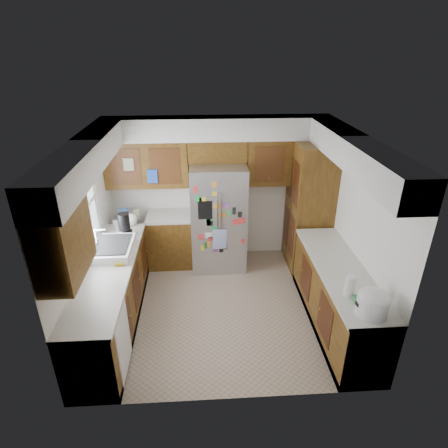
% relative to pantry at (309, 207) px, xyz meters
% --- Properties ---
extents(floor, '(3.60, 3.60, 0.00)m').
position_rel_pantry_xyz_m(floor, '(-1.50, -1.15, -1.07)').
color(floor, tan).
rests_on(floor, ground).
extents(room_shell, '(3.64, 3.24, 2.52)m').
position_rel_pantry_xyz_m(room_shell, '(-1.61, -0.79, 0.75)').
color(room_shell, white).
rests_on(room_shell, ground).
extents(left_counter_run, '(1.36, 3.20, 0.92)m').
position_rel_pantry_xyz_m(left_counter_run, '(-2.86, -1.12, -0.65)').
color(left_counter_run, '#43290C').
rests_on(left_counter_run, ground).
extents(right_counter_run, '(0.63, 2.25, 0.92)m').
position_rel_pantry_xyz_m(right_counter_run, '(0.00, -1.62, -0.65)').
color(right_counter_run, '#43290C').
rests_on(right_counter_run, ground).
extents(pantry, '(0.60, 0.90, 2.15)m').
position_rel_pantry_xyz_m(pantry, '(0.00, 0.00, 0.00)').
color(pantry, '#43290C').
rests_on(pantry, ground).
extents(fridge, '(0.90, 0.79, 1.80)m').
position_rel_pantry_xyz_m(fridge, '(-1.50, 0.05, -0.17)').
color(fridge, '#97979C').
rests_on(fridge, ground).
extents(bridge_cabinet, '(0.96, 0.34, 0.35)m').
position_rel_pantry_xyz_m(bridge_cabinet, '(-1.50, 0.28, 0.90)').
color(bridge_cabinet, '#43290C').
rests_on(bridge_cabinet, fridge).
extents(fridge_top_items, '(0.72, 0.28, 0.26)m').
position_rel_pantry_xyz_m(fridge_top_items, '(-1.62, 0.23, 1.20)').
color(fridge_top_items, '#113CA8').
rests_on(fridge_top_items, bridge_cabinet).
extents(sink_assembly, '(0.52, 0.72, 0.37)m').
position_rel_pantry_xyz_m(sink_assembly, '(-3.00, -1.05, -0.09)').
color(sink_assembly, white).
rests_on(sink_assembly, left_counter_run).
extents(left_counter_clutter, '(0.35, 0.83, 0.38)m').
position_rel_pantry_xyz_m(left_counter_clutter, '(-2.94, -0.36, -0.02)').
color(left_counter_clutter, black).
rests_on(left_counter_clutter, left_counter_run).
extents(rice_cooker, '(0.34, 0.33, 0.29)m').
position_rel_pantry_xyz_m(rice_cooker, '(-0.00, -2.53, -0.00)').
color(rice_cooker, white).
rests_on(rice_cooker, right_counter_run).
extents(paper_towel, '(0.12, 0.12, 0.26)m').
position_rel_pantry_xyz_m(paper_towel, '(-0.12, -2.20, -0.03)').
color(paper_towel, white).
rests_on(paper_towel, right_counter_run).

